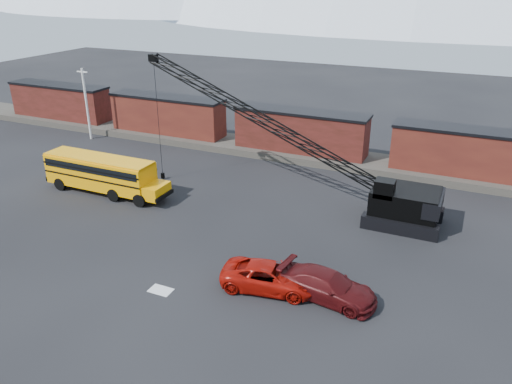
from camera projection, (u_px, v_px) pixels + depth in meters
ground at (189, 257)px, 33.28m from camera, size 160.00×160.00×0.00m
gravel_berm at (300, 153)px, 51.53m from camera, size 120.00×5.00×0.70m
boxcar_west_far at (60, 101)px, 62.63m from camera, size 13.70×3.10×4.17m
boxcar_west_near at (168, 114)px, 56.60m from camera, size 13.70×3.10×4.17m
boxcar_mid at (301, 131)px, 50.57m from camera, size 13.70×3.10×4.17m
boxcar_east_near at (470, 152)px, 44.54m from camera, size 13.70×3.10×4.17m
utility_pole at (86, 103)px, 55.72m from camera, size 1.40×0.24×8.00m
snow_patch at (161, 290)px, 29.75m from camera, size 1.40×0.90×0.02m
school_bus at (103, 173)px, 42.45m from camera, size 11.65×2.65×3.19m
red_pickup at (270, 277)px, 29.65m from camera, size 6.20×3.63×1.62m
maroon_suv at (328, 286)px, 28.70m from camera, size 6.05×3.09×1.68m
crawler_crane at (284, 133)px, 39.26m from camera, size 24.88×4.20×11.44m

